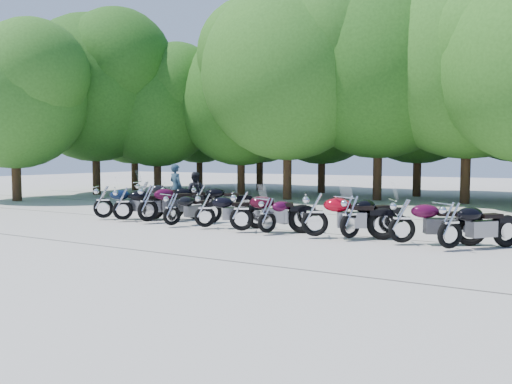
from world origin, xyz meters
The scene contains 29 objects.
ground centered at (0.00, 0.00, 0.00)m, with size 90.00×90.00×0.00m, color #A29C92.
tree_0 centered at (-15.42, 12.98, 5.45)m, with size 7.50×7.50×9.21m.
tree_1 centered at (-12.04, 11.24, 5.06)m, with size 6.97×6.97×8.55m.
tree_2 centered at (-7.25, 12.84, 5.31)m, with size 7.31×7.31×8.97m.
tree_3 centered at (-3.57, 11.24, 6.32)m, with size 8.70×8.70×10.67m.
tree_4 centered at (0.54, 13.09, 6.64)m, with size 9.13×9.13×11.20m.
tree_5 centered at (4.61, 13.20, 6.57)m, with size 9.04×9.04×11.10m.
tree_9 centered at (-13.53, 17.59, 5.52)m, with size 7.59×7.59×9.32m.
tree_10 centered at (-8.29, 16.97, 5.66)m, with size 7.78×7.78×9.55m.
tree_11 centered at (-3.76, 16.43, 5.49)m, with size 7.56×7.56×9.28m.
tree_12 centered at (1.80, 16.47, 5.72)m, with size 7.88×7.88×9.67m.
tree_16 centered at (-14.83, 4.00, 5.06)m, with size 6.97×6.97×8.55m.
tree_17 centered at (-14.68, 9.00, 6.04)m, with size 8.31×8.31×10.20m.
motorcycle_0 centered at (-5.53, 0.67, 0.67)m, with size 0.72×2.36×1.33m, color #0B1833, non-canonical shape.
motorcycle_1 centered at (-4.60, 0.63, 0.66)m, with size 0.71×2.32×1.31m, color black, non-canonical shape.
motorcycle_2 centered at (-3.54, 0.66, 0.71)m, with size 0.77×2.53×1.43m, color #3A0722, non-canonical shape.
motorcycle_3 centered at (-2.34, 0.38, 0.60)m, with size 0.64×2.11×1.19m, color black, non-canonical shape.
motorcycle_4 centered at (-1.21, 0.53, 0.62)m, with size 0.67×2.19×1.24m, color black, non-canonical shape.
motorcycle_5 centered at (0.13, 0.43, 0.68)m, with size 0.73×2.39×1.35m, color #350714, non-canonical shape.
motorcycle_6 centered at (0.93, 0.46, 0.59)m, with size 0.63×2.08×1.18m, color #3E0827, non-canonical shape.
motorcycle_7 centered at (2.33, 0.49, 0.69)m, with size 0.75×2.46×1.39m, color #9E0515, non-canonical shape.
motorcycle_8 centered at (3.24, 0.66, 0.66)m, with size 0.71×2.34×1.32m, color black, non-canonical shape.
motorcycle_9 centered at (4.57, 0.61, 0.65)m, with size 0.70×2.30×1.30m, color #3F0825, non-canonical shape.
motorcycle_10 centered at (5.71, 0.35, 0.64)m, with size 0.69×2.28×1.29m, color black, non-canonical shape.
motorcycle_11 centered at (-6.05, 3.27, 0.68)m, with size 0.74×2.42×1.37m, color black, non-canonical shape.
motorcycle_12 centered at (-4.60, 3.04, 0.63)m, with size 0.68×2.24×1.27m, color black, non-canonical shape.
motorcycle_13 centered at (-3.22, 3.11, 0.65)m, with size 0.70×2.31×1.30m, color black, non-canonical shape.
rider_0 centered at (-5.25, 4.31, 0.94)m, with size 0.69×0.45×1.88m, color #223948.
rider_1 centered at (-3.92, 3.76, 0.80)m, with size 0.78×0.60×1.59m, color black.
Camera 1 is at (7.30, -11.68, 2.16)m, focal length 35.00 mm.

